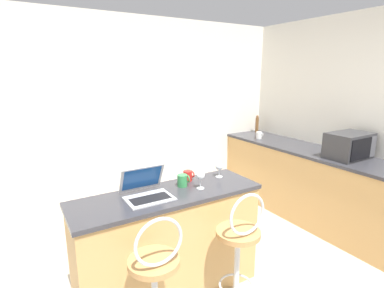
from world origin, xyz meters
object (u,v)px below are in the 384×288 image
(laptop, at_px, (146,189))
(pepper_mill, at_px, (257,124))
(bar_stool_far, at_px, (239,258))
(mug_green, at_px, (183,180))
(wine_glass_tall, at_px, (200,176))
(mug_red, at_px, (188,176))
(wine_glass_short, at_px, (219,167))
(mug_white, at_px, (259,135))
(microwave, at_px, (349,146))

(laptop, height_order, pepper_mill, pepper_mill)
(bar_stool_far, bearing_deg, laptop, 134.91)
(mug_green, height_order, wine_glass_tall, wine_glass_tall)
(pepper_mill, height_order, mug_green, pepper_mill)
(pepper_mill, bearing_deg, wine_glass_tall, -143.01)
(mug_red, bearing_deg, wine_glass_short, -12.44)
(pepper_mill, relative_size, mug_white, 2.80)
(bar_stool_far, bearing_deg, wine_glass_tall, 98.74)
(laptop, distance_m, wine_glass_tall, 0.47)
(microwave, height_order, mug_white, microwave)
(wine_glass_short, distance_m, wine_glass_tall, 0.34)
(mug_red, bearing_deg, bar_stool_far, -84.67)
(wine_glass_short, distance_m, mug_white, 1.85)
(bar_stool_far, bearing_deg, mug_white, 43.66)
(pepper_mill, distance_m, mug_red, 2.52)
(microwave, height_order, pepper_mill, microwave)
(laptop, bearing_deg, pepper_mill, 30.41)
(microwave, relative_size, mug_white, 5.13)
(wine_glass_tall, bearing_deg, mug_white, 33.89)
(mug_red, bearing_deg, microwave, -9.09)
(wine_glass_short, relative_size, wine_glass_tall, 0.93)
(wine_glass_short, height_order, pepper_mill, pepper_mill)
(pepper_mill, bearing_deg, microwave, -95.45)
(pepper_mill, xyz_separation_m, mug_green, (-2.22, -1.47, -0.08))
(mug_white, bearing_deg, mug_green, -150.30)
(mug_white, xyz_separation_m, wine_glass_tall, (-1.81, -1.22, 0.06))
(wine_glass_tall, bearing_deg, laptop, 169.80)
(bar_stool_far, relative_size, laptop, 2.95)
(bar_stool_far, distance_m, mug_red, 0.82)
(bar_stool_far, xyz_separation_m, microwave, (1.89, 0.36, 0.58))
(mug_green, bearing_deg, laptop, -173.26)
(microwave, height_order, wine_glass_short, microwave)
(pepper_mill, distance_m, wine_glass_tall, 2.65)
(mug_white, bearing_deg, microwave, -83.89)
(pepper_mill, xyz_separation_m, mug_red, (-2.11, -1.37, -0.09))
(microwave, height_order, mug_green, microwave)
(pepper_mill, height_order, mug_white, pepper_mill)
(bar_stool_far, xyz_separation_m, wine_glass_short, (0.24, 0.60, 0.53))
(laptop, distance_m, mug_green, 0.36)
(microwave, bearing_deg, bar_stool_far, -169.31)
(mug_green, bearing_deg, wine_glass_short, 4.09)
(laptop, bearing_deg, mug_green, 6.74)
(pepper_mill, distance_m, mug_white, 0.49)
(bar_stool_far, height_order, pepper_mill, pepper_mill)
(bar_stool_far, relative_size, microwave, 2.07)
(mug_red, relative_size, wine_glass_tall, 0.64)
(pepper_mill, bearing_deg, wine_glass_short, -141.48)
(microwave, distance_m, mug_green, 2.07)
(wine_glass_short, xyz_separation_m, mug_red, (-0.30, 0.07, -0.05))
(mug_red, bearing_deg, laptop, -163.54)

